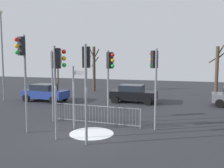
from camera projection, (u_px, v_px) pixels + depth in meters
The scene contains 16 objects.
ground_plane at pixel (80, 136), 12.39m from camera, with size 60.00×60.00×0.00m, color #2D2D33.
traffic_light_rear_left at pixel (22, 62), 12.45m from camera, with size 0.38×0.55×4.85m.
traffic_light_foreground_left at pixel (154, 71), 13.20m from camera, with size 0.46×0.47×4.21m.
traffic_light_foreground_right at pixel (110, 70), 14.25m from camera, with size 0.50×0.43×4.15m.
traffic_light_mid_right at pixel (86, 71), 10.98m from camera, with size 0.36×0.56×4.33m.
traffic_light_rear_right at pixel (54, 70), 14.93m from camera, with size 0.37×0.56×4.15m.
traffic_light_mid_left at pixel (58, 72), 11.54m from camera, with size 0.52×0.41×4.28m.
direction_sign_post at pixel (75, 94), 13.44m from camera, with size 0.76×0.28×3.32m.
pedestrian_guard_railing at pixel (95, 115), 14.46m from camera, with size 5.27×0.36×1.07m.
car_blue_near at pixel (45, 92), 21.86m from camera, with size 3.93×2.20×1.47m.
car_black_far at pixel (133, 93), 21.29m from camera, with size 3.87×2.06×1.47m.
street_lamp at pixel (2, 47), 21.71m from camera, with size 0.36×0.36×7.72m.
bare_tree_left at pixel (58, 64), 35.44m from camera, with size 1.60×1.32×4.98m.
bare_tree_centre at pixel (94, 67), 28.25m from camera, with size 1.40×1.40×4.88m.
bare_tree_right at pixel (217, 70), 25.28m from camera, with size 1.41×0.95×4.95m.
snow_patch_kerb at pixel (92, 133), 12.74m from camera, with size 2.19×2.19×0.01m, color white.
Camera 1 is at (4.96, -11.10, 3.81)m, focal length 41.22 mm.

